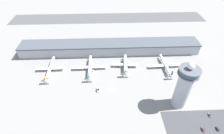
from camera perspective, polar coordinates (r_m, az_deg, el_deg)
The scene contains 14 objects.
ground_plane at distance 186.43m, azimuth 0.03°, elevation -7.49°, with size 1000.00×1000.00×0.00m, color gray.
terminal_building at distance 235.34m, azimuth -0.67°, elevation 6.39°, with size 235.83×25.00×15.16m.
runway_strip at distance 337.15m, azimuth -1.27°, elevation 15.69°, with size 353.74×44.00×0.01m, color #515154.
control_tower at distance 168.76m, azimuth 22.43°, elevation -5.83°, with size 18.16×18.16×50.40m.
parking_lot_surface at distance 176.63m, azimuth 27.55°, elevation -17.73°, with size 64.00×40.00×0.01m, color #424247.
airplane_gate_alpha at distance 218.10m, azimuth -19.60°, elevation -0.47°, with size 32.06×43.91×11.95m.
airplane_gate_bravo at distance 209.37m, azimuth -7.27°, elevation -0.08°, with size 41.00×43.38×12.23m.
airplane_gate_charlie at distance 211.59m, azimuth 4.38°, elevation 0.79°, with size 30.76×36.86×13.67m.
airplane_gate_delta at distance 220.07m, azimuth 17.05°, elevation 0.52°, with size 39.94×41.84×11.58m.
service_truck_catering at distance 209.18m, azimuth -6.91°, elevation -1.12°, with size 7.44×4.33×3.00m.
service_truck_fuel at distance 185.68m, azimuth -4.57°, elevation -7.47°, with size 3.72×7.02×2.76m.
car_black_suv at distance 182.28m, azimuth 31.20°, elevation -16.92°, with size 1.95×4.14×1.46m.
car_navy_sedan at distance 176.02m, azimuth 27.56°, elevation -17.70°, with size 1.89×4.81×1.39m.
car_red_hatchback at distance 188.49m, azimuth 29.30°, elevation -13.57°, with size 1.86×4.51×1.52m.
Camera 1 is at (-5.20, -126.87, 136.50)m, focal length 28.00 mm.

